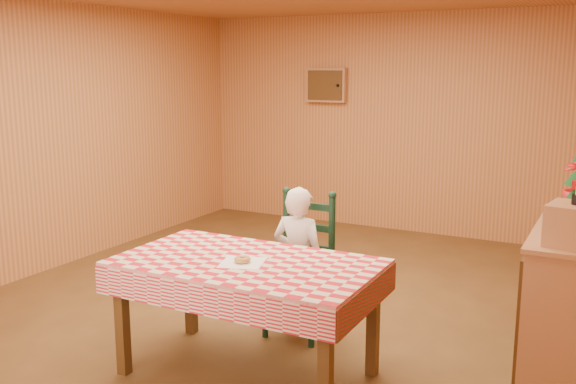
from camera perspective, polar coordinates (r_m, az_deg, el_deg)
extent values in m
plane|color=brown|center=(5.43, -1.00, -10.26)|extent=(6.00, 6.00, 0.00)
cube|color=#C68147|center=(7.85, 9.60, 5.99)|extent=(5.00, 0.10, 2.60)
cube|color=#C68147|center=(6.66, -20.31, 4.58)|extent=(0.10, 6.00, 2.60)
cube|color=tan|center=(8.09, 3.43, 9.46)|extent=(0.52, 0.08, 0.42)
cube|color=#533516|center=(8.05, 3.29, 9.46)|extent=(0.46, 0.02, 0.36)
sphere|color=black|center=(7.97, 4.44, 9.43)|extent=(0.04, 0.04, 0.04)
cube|color=#533516|center=(4.10, -3.69, -6.77)|extent=(1.60, 0.90, 0.06)
cube|color=#533516|center=(4.36, -14.51, -11.25)|extent=(0.07, 0.07, 0.69)
cube|color=#533516|center=(3.62, 3.35, -15.67)|extent=(0.07, 0.07, 0.69)
cube|color=#533516|center=(4.89, -8.65, -8.52)|extent=(0.07, 0.07, 0.69)
cube|color=#533516|center=(4.25, 7.57, -11.58)|extent=(0.07, 0.07, 0.69)
cube|color=red|center=(4.08, -3.69, -6.24)|extent=(1.64, 0.94, 0.02)
cube|color=red|center=(3.74, -7.47, -9.56)|extent=(1.64, 0.02, 0.18)
cube|color=red|center=(4.50, -0.55, -5.89)|extent=(1.64, 0.02, 0.18)
cube|color=#2E5326|center=(4.58, -12.53, -5.88)|extent=(0.02, 0.94, 0.18)
cube|color=#2E5326|center=(3.78, 7.16, -9.38)|extent=(0.02, 0.94, 0.18)
cube|color=black|center=(4.79, 0.94, -7.72)|extent=(0.44, 0.40, 0.04)
cylinder|color=black|center=(4.81, -2.05, -10.49)|extent=(0.04, 0.04, 0.41)
cylinder|color=black|center=(4.65, 2.10, -11.29)|extent=(0.04, 0.04, 0.41)
cylinder|color=black|center=(5.09, -0.13, -9.25)|extent=(0.04, 0.04, 0.41)
cylinder|color=black|center=(4.94, 3.83, -9.94)|extent=(0.04, 0.04, 0.41)
cylinder|color=black|center=(4.93, -0.13, -3.30)|extent=(0.05, 0.05, 0.60)
sphere|color=black|center=(4.86, -0.13, 0.12)|extent=(0.06, 0.06, 0.06)
cylinder|color=black|center=(4.77, 3.92, -3.82)|extent=(0.05, 0.05, 0.60)
sphere|color=black|center=(4.70, 3.96, -0.28)|extent=(0.06, 0.06, 0.06)
cube|color=black|center=(4.88, 1.85, -4.92)|extent=(0.38, 0.03, 0.05)
cube|color=black|center=(4.84, 1.86, -3.10)|extent=(0.38, 0.03, 0.05)
cube|color=black|center=(4.80, 1.87, -1.25)|extent=(0.38, 0.03, 0.05)
imported|color=white|center=(4.75, 0.94, -6.21)|extent=(0.41, 0.27, 1.12)
cube|color=white|center=(4.04, -4.07, -6.27)|extent=(0.32, 0.32, 0.00)
torus|color=#BA8642|center=(4.03, -4.07, -6.00)|extent=(0.13, 0.13, 0.04)
cube|color=tan|center=(4.70, 23.95, -8.84)|extent=(0.50, 1.20, 0.90)
cube|color=#533516|center=(4.72, 20.77, -8.52)|extent=(0.02, 1.20, 0.80)
cube|color=tan|center=(4.15, 24.20, -2.71)|extent=(0.35, 0.35, 0.25)
sphere|color=#B21015|center=(4.80, 24.10, 1.20)|extent=(0.04, 0.04, 0.04)
cylinder|color=black|center=(5.09, 22.82, -10.28)|extent=(0.48, 0.48, 0.39)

